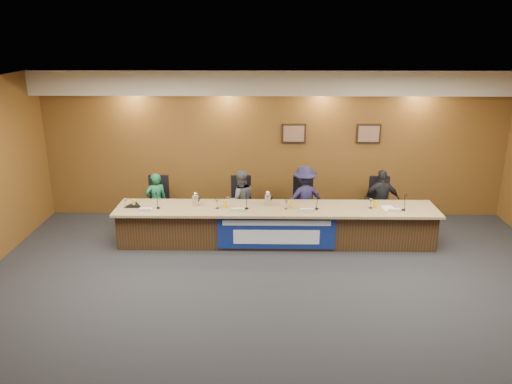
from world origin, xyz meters
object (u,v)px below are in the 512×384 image
(dais_body, at_px, (276,226))
(carafe_mid, at_px, (268,200))
(carafe_left, at_px, (196,201))
(office_chair_b, at_px, (241,206))
(speakerphone, at_px, (134,206))
(office_chair_a, at_px, (158,205))
(office_chair_d, at_px, (380,207))
(office_chair_c, at_px, (304,206))
(banner, at_px, (276,233))
(panelist_d, at_px, (381,201))
(panelist_a, at_px, (156,201))
(panelist_b, at_px, (241,200))
(panelist_c, at_px, (304,199))

(dais_body, height_order, carafe_mid, carafe_mid)
(carafe_left, height_order, carafe_mid, carafe_mid)
(office_chair_b, height_order, speakerphone, speakerphone)
(office_chair_a, relative_size, office_chair_d, 1.00)
(office_chair_c, bearing_deg, banner, -118.75)
(office_chair_c, height_order, carafe_mid, carafe_mid)
(banner, distance_m, carafe_left, 1.67)
(dais_body, xyz_separation_m, panelist_d, (2.17, 0.68, 0.30))
(panelist_a, height_order, speakerphone, panelist_a)
(office_chair_b, distance_m, office_chair_d, 2.88)
(panelist_a, bearing_deg, office_chair_a, -114.84)
(office_chair_c, bearing_deg, panelist_b, -177.89)
(carafe_mid, distance_m, speakerphone, 2.55)
(banner, distance_m, speakerphone, 2.76)
(panelist_c, distance_m, office_chair_a, 3.05)
(panelist_c, distance_m, speakerphone, 3.38)
(panelist_a, height_order, panelist_d, panelist_d)
(panelist_d, height_order, office_chair_a, panelist_d)
(panelist_b, bearing_deg, office_chair_a, -18.39)
(panelist_c, bearing_deg, speakerphone, -3.39)
(banner, height_order, office_chair_c, banner)
(dais_body, xyz_separation_m, panelist_a, (-2.45, 0.68, 0.25))
(carafe_left, bearing_deg, office_chair_c, 19.65)
(panelist_b, relative_size, carafe_left, 5.86)
(panelist_a, distance_m, carafe_left, 1.15)
(office_chair_c, relative_size, office_chair_d, 1.00)
(panelist_b, relative_size, office_chair_a, 2.66)
(dais_body, bearing_deg, panelist_a, 164.55)
(office_chair_d, height_order, carafe_left, carafe_left)
(carafe_mid, bearing_deg, panelist_d, 15.05)
(panelist_a, distance_m, office_chair_a, 0.16)
(dais_body, distance_m, panelist_b, 1.02)
(carafe_left, xyz_separation_m, carafe_mid, (1.38, 0.04, 0.01))
(speakerphone, bearing_deg, office_chair_d, 9.66)
(banner, relative_size, speakerphone, 6.88)
(panelist_b, relative_size, panelist_d, 0.99)
(panelist_b, xyz_separation_m, carafe_left, (-0.83, -0.66, 0.22))
(panelist_a, bearing_deg, office_chair_b, 158.46)
(office_chair_d, height_order, speakerphone, speakerphone)
(panelist_d, distance_m, office_chair_d, 0.19)
(panelist_c, height_order, speakerphone, panelist_c)
(office_chair_a, bearing_deg, office_chair_d, 0.62)
(carafe_left, bearing_deg, office_chair_d, 11.63)
(banner, distance_m, office_chair_c, 1.34)
(office_chair_c, distance_m, carafe_left, 2.30)
(banner, height_order, carafe_mid, carafe_mid)
(panelist_a, bearing_deg, office_chair_c, 157.04)
(office_chair_c, height_order, office_chair_d, same)
(panelist_a, height_order, panelist_b, panelist_b)
(panelist_c, xyz_separation_m, office_chair_a, (-3.04, 0.10, -0.20))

